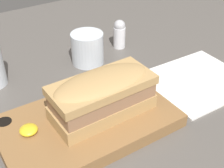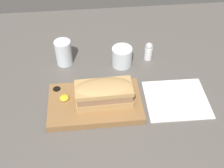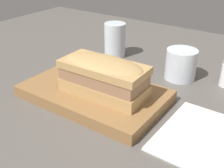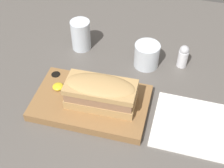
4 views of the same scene
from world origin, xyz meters
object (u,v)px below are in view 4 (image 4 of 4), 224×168
Objects in this scene: serving_board at (91,102)px; wine_glass at (147,56)px; sandwich at (101,92)px; water_glass at (81,37)px; salt_shaker at (183,56)px; napkin at (194,126)px.

serving_board is 24.50cm from wine_glass.
sandwich is 1.85× the size of water_glass.
serving_board is 4.08× the size of salt_shaker.
water_glass is 1.32× the size of salt_shaker.
sandwich is (3.22, -0.50, 5.71)cm from serving_board.
water_glass reaches higher than salt_shaker.
water_glass reaches higher than wine_glass.
napkin is 2.84× the size of salt_shaker.
serving_board is at bearing -134.56° from salt_shaker.
napkin is at bearing -76.28° from salt_shaker.
water_glass is at bearing 178.67° from salt_shaker.
salt_shaker reaches higher than napkin.
napkin is at bearing -51.35° from wine_glass.
wine_glass is 27.46cm from napkin.
wine_glass is 1.02× the size of salt_shaker.
wine_glass is (12.10, 21.19, 2.20)cm from serving_board.
wine_glass is 0.36× the size of napkin.
serving_board is 26.97cm from water_glass.
water_glass is (-10.86, 24.47, 3.21)cm from serving_board.
napkin is (29.13, -0.10, -1.10)cm from serving_board.
salt_shaker is (11.22, 2.49, 0.51)cm from wine_glass.
wine_glass reaches higher than serving_board.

